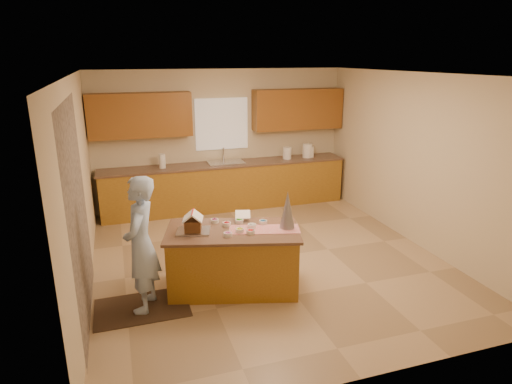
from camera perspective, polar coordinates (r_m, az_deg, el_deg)
floor at (r=6.75m, az=1.34°, el=-8.54°), size 5.50×5.50×0.00m
ceiling at (r=6.09m, az=1.53°, el=15.01°), size 5.50×5.50×0.00m
wall_back at (r=8.87m, az=-4.47°, el=6.87°), size 5.50×5.50×0.00m
wall_front at (r=3.94m, az=14.82°, el=-7.10°), size 5.50×5.50×0.00m
wall_left at (r=5.97m, az=-21.85°, el=0.58°), size 5.50×5.50×0.00m
wall_right at (r=7.47m, az=19.90°, el=3.94°), size 5.50×5.50×0.00m
stone_accent at (r=5.24m, az=-21.99°, el=-2.82°), size 0.00×2.50×2.50m
window_curtain at (r=8.79m, az=-4.47°, el=8.76°), size 1.05×0.03×1.00m
back_counter_base at (r=8.79m, az=-3.88°, el=0.70°), size 4.80×0.60×0.88m
back_counter_top at (r=8.67m, az=-3.94°, el=3.61°), size 4.85×0.63×0.04m
upper_cabinet_left at (r=8.39m, az=-14.76°, el=9.58°), size 1.85×0.35×0.80m
upper_cabinet_right at (r=9.10m, az=5.42°, el=10.61°), size 1.85×0.35×0.80m
sink at (r=8.68m, az=-3.93°, el=3.55°), size 0.70×0.45×0.12m
faucet at (r=8.81m, az=-4.24°, el=4.89°), size 0.03×0.03×0.28m
island_base at (r=5.78m, az=-2.97°, el=-8.87°), size 1.76×1.20×0.79m
island_top at (r=5.61m, az=-3.04°, el=-5.10°), size 1.85×1.29×0.04m
table_runner at (r=5.61m, az=1.08°, el=-4.84°), size 0.95×0.55×0.01m
baking_tray at (r=5.59m, az=-8.11°, el=-5.04°), size 0.48×0.40×0.02m
cookbook at (r=5.89m, az=-1.73°, el=-2.94°), size 0.23×0.20×0.08m
tinsel_tree at (r=5.60m, az=4.09°, el=-2.30°), size 0.24×0.24×0.49m
rug at (r=5.70m, az=-14.52°, el=-14.29°), size 1.11×0.73×0.01m
boy at (r=5.33m, az=-14.65°, el=-6.59°), size 0.57×0.69×1.64m
canister_a at (r=9.03m, az=4.05°, el=5.07°), size 0.18×0.18×0.24m
canister_b at (r=9.20m, az=6.65°, el=5.36°), size 0.20×0.20×0.29m
canister_c at (r=9.24m, az=7.04°, el=5.18°), size 0.15×0.15×0.22m
paper_towel at (r=8.44m, az=-12.05°, el=3.95°), size 0.12×0.12×0.26m
gingerbread_house at (r=5.55m, az=-8.16°, el=-4.03°), size 0.30×0.31×0.25m
candy_bowls at (r=5.65m, az=-2.18°, el=-4.45°), size 0.70×0.61×0.05m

